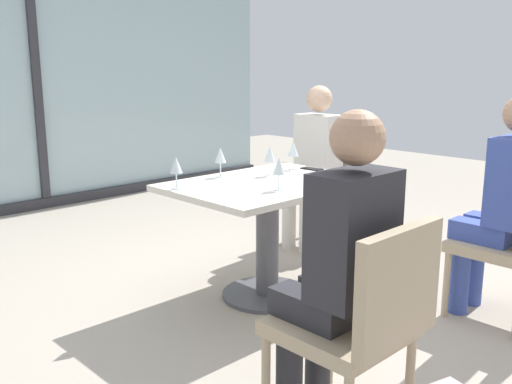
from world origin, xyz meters
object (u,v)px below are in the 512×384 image
object	(u,v)px
wine_glass_0	(279,167)
cell_phone_on_table	(312,169)
handbag_2	(350,243)
coffee_cup	(354,173)
chair_far_right	(321,183)
person_front_right	(503,198)
wine_glass_1	(176,166)
person_front_left	(340,258)
chair_front_left	(361,317)
person_far_right	(313,159)
wine_glass_4	(270,155)
wine_glass_2	(220,156)
wine_glass_3	(293,150)
dining_table_main	(267,214)

from	to	relation	value
wine_glass_0	cell_phone_on_table	distance (m)	0.71
handbag_2	coffee_cup	bearing A→B (deg)	-136.26
chair_far_right	cell_phone_on_table	world-z (taller)	chair_far_right
chair_far_right	wine_glass_0	bearing A→B (deg)	-150.29
person_front_right	wine_glass_0	bearing A→B (deg)	133.56
coffee_cup	cell_phone_on_table	size ratio (longest dim) A/B	0.62
wine_glass_1	person_front_left	bearing A→B (deg)	-99.12
chair_front_left	person_far_right	xyz separation A→B (m)	(1.70, 1.69, 0.20)
chair_far_right	wine_glass_4	xyz separation A→B (m)	(-0.94, -0.35, 0.37)
chair_front_left	wine_glass_2	distance (m)	1.68
wine_glass_0	wine_glass_4	size ratio (longest dim) A/B	1.00
person_far_right	wine_glass_2	xyz separation A→B (m)	(-1.08, -0.17, 0.16)
chair_far_right	person_front_left	distance (m)	2.41
cell_phone_on_table	chair_far_right	bearing A→B (deg)	29.71
wine_glass_1	coffee_cup	xyz separation A→B (m)	(0.90, -0.56, -0.09)
chair_far_right	wine_glass_1	bearing A→B (deg)	-170.59
chair_far_right	person_front_right	size ratio (longest dim) A/B	0.69
person_front_left	wine_glass_4	size ratio (longest dim) A/B	6.81
person_front_left	wine_glass_0	bearing A→B (deg)	56.15
person_front_left	wine_glass_0	world-z (taller)	person_front_left
person_front_left	wine_glass_1	distance (m)	1.34
person_front_right	handbag_2	distance (m)	1.28
coffee_cup	chair_front_left	bearing A→B (deg)	-141.98
chair_front_left	cell_phone_on_table	bearing A→B (deg)	46.64
wine_glass_1	wine_glass_2	xyz separation A→B (m)	(0.41, 0.10, 0.00)
chair_front_left	coffee_cup	world-z (taller)	chair_front_left
wine_glass_3	person_front_right	bearing A→B (deg)	-76.11
person_front_right	handbag_2	xyz separation A→B (m)	(0.18, 1.14, -0.56)
person_front_left	wine_glass_1	size ratio (longest dim) A/B	6.81
coffee_cup	handbag_2	world-z (taller)	coffee_cup
wine_glass_1	chair_far_right	bearing A→B (deg)	9.41
person_front_right	cell_phone_on_table	xyz separation A→B (m)	(-0.22, 1.19, 0.03)
wine_glass_4	person_front_right	bearing A→B (deg)	-64.73
dining_table_main	wine_glass_4	distance (m)	0.38
dining_table_main	chair_far_right	world-z (taller)	chair_far_right
chair_far_right	cell_phone_on_table	size ratio (longest dim) A/B	6.04
wine_glass_3	person_far_right	bearing A→B (deg)	28.69
wine_glass_4	handbag_2	size ratio (longest dim) A/B	0.62
chair_front_left	handbag_2	distance (m)	2.08
chair_front_left	coffee_cup	distance (m)	1.44
person_far_right	handbag_2	world-z (taller)	person_far_right
dining_table_main	person_far_right	xyz separation A→B (m)	(0.98, 0.48, 0.17)
chair_front_left	handbag_2	bearing A→B (deg)	37.67
chair_front_left	person_far_right	distance (m)	2.40
wine_glass_0	cell_phone_on_table	size ratio (longest dim) A/B	1.28
wine_glass_4	dining_table_main	bearing A→B (deg)	-139.45
person_front_left	wine_glass_4	xyz separation A→B (m)	(0.87, 1.23, 0.16)
person_front_right	wine_glass_4	world-z (taller)	person_front_right
wine_glass_1	wine_glass_3	xyz separation A→B (m)	(0.92, -0.05, 0.00)
wine_glass_2	handbag_2	size ratio (longest dim) A/B	0.62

